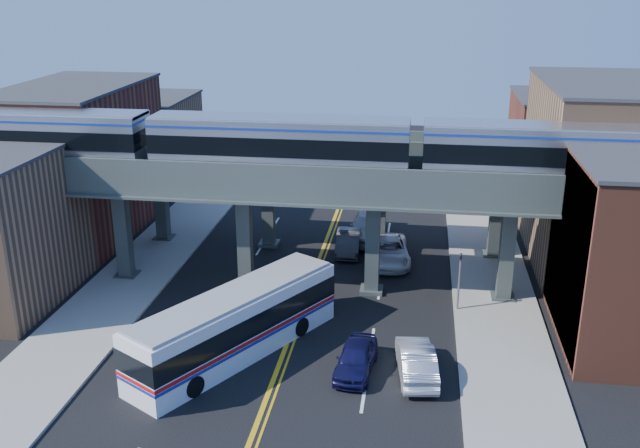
# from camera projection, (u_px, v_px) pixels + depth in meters

# --- Properties ---
(ground) EXTENTS (120.00, 120.00, 0.00)m
(ground) POSITION_uv_depth(u_px,v_px,m) (285.00, 350.00, 37.56)
(ground) COLOR black
(ground) RESTS_ON ground
(sidewalk_west) EXTENTS (5.00, 70.00, 0.16)m
(sidewalk_west) POSITION_uv_depth(u_px,v_px,m) (146.00, 265.00, 48.40)
(sidewalk_west) COLOR gray
(sidewalk_west) RESTS_ON ground
(sidewalk_east) EXTENTS (5.00, 70.00, 0.16)m
(sidewalk_east) POSITION_uv_depth(u_px,v_px,m) (491.00, 284.00, 45.34)
(sidewalk_east) COLOR gray
(sidewalk_east) RESTS_ON ground
(building_west_b) EXTENTS (8.00, 14.00, 11.00)m
(building_west_b) POSITION_uv_depth(u_px,v_px,m) (80.00, 162.00, 53.12)
(building_west_b) COLOR brown
(building_west_b) RESTS_ON ground
(building_west_c) EXTENTS (8.00, 10.00, 8.00)m
(building_west_c) POSITION_uv_depth(u_px,v_px,m) (146.00, 142.00, 65.75)
(building_west_c) COLOR #846044
(building_west_c) RESTS_ON ground
(building_east_b) EXTENTS (8.00, 14.00, 12.00)m
(building_east_b) POSITION_uv_depth(u_px,v_px,m) (597.00, 174.00, 48.03)
(building_east_b) COLOR #846044
(building_east_b) RESTS_ON ground
(building_east_c) EXTENTS (8.00, 10.00, 9.00)m
(building_east_c) POSITION_uv_depth(u_px,v_px,m) (561.00, 150.00, 60.67)
(building_east_c) COLOR brown
(building_east_c) RESTS_ON ground
(mural_panel) EXTENTS (0.10, 9.50, 9.50)m
(mural_panel) POSITION_uv_depth(u_px,v_px,m) (566.00, 253.00, 37.78)
(mural_panel) COLOR teal
(mural_panel) RESTS_ON ground
(elevated_viaduct_near) EXTENTS (52.00, 3.60, 7.40)m
(elevated_viaduct_near) POSITION_uv_depth(u_px,v_px,m) (308.00, 190.00, 42.87)
(elevated_viaduct_near) COLOR #3C4643
(elevated_viaduct_near) RESTS_ON ground
(elevated_viaduct_far) EXTENTS (52.00, 3.60, 7.40)m
(elevated_viaduct_far) POSITION_uv_depth(u_px,v_px,m) (323.00, 161.00, 49.40)
(elevated_viaduct_far) COLOR #3C4643
(elevated_viaduct_far) RESTS_ON ground
(transit_train) EXTENTS (47.53, 2.98, 3.47)m
(transit_train) POSITION_uv_depth(u_px,v_px,m) (279.00, 143.00, 42.16)
(transit_train) COLOR black
(transit_train) RESTS_ON elevated_viaduct_near
(stop_sign) EXTENTS (0.76, 0.09, 2.63)m
(stop_sign) POSITION_uv_depth(u_px,v_px,m) (299.00, 296.00, 39.74)
(stop_sign) COLOR slate
(stop_sign) RESTS_ON ground
(traffic_signal) EXTENTS (0.15, 0.18, 4.10)m
(traffic_signal) POSITION_uv_depth(u_px,v_px,m) (460.00, 275.00, 41.17)
(traffic_signal) COLOR slate
(traffic_signal) RESTS_ON ground
(transit_bus) EXTENTS (9.05, 12.48, 3.31)m
(transit_bus) POSITION_uv_depth(u_px,v_px,m) (236.00, 324.00, 36.72)
(transit_bus) COLOR white
(transit_bus) RESTS_ON ground
(car_lane_a) EXTENTS (2.15, 4.53, 1.50)m
(car_lane_a) POSITION_uv_depth(u_px,v_px,m) (356.00, 358.00, 35.35)
(car_lane_a) COLOR #100F39
(car_lane_a) RESTS_ON ground
(car_lane_b) EXTENTS (1.85, 4.76, 1.55)m
(car_lane_b) POSITION_uv_depth(u_px,v_px,m) (348.00, 242.00, 50.52)
(car_lane_b) COLOR #333336
(car_lane_b) RESTS_ON ground
(car_lane_c) EXTENTS (3.34, 6.12, 1.63)m
(car_lane_c) POSITION_uv_depth(u_px,v_px,m) (389.00, 251.00, 48.80)
(car_lane_c) COLOR silver
(car_lane_c) RESTS_ON ground
(car_lane_d) EXTENTS (2.51, 6.11, 1.77)m
(car_lane_d) POSITION_uv_depth(u_px,v_px,m) (367.00, 227.00, 53.15)
(car_lane_d) COLOR #A5A5AA
(car_lane_d) RESTS_ON ground
(car_parked_curb) EXTENTS (2.31, 5.07, 1.61)m
(car_parked_curb) POSITION_uv_depth(u_px,v_px,m) (416.00, 361.00, 35.00)
(car_parked_curb) COLOR #B2B3B8
(car_parked_curb) RESTS_ON ground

